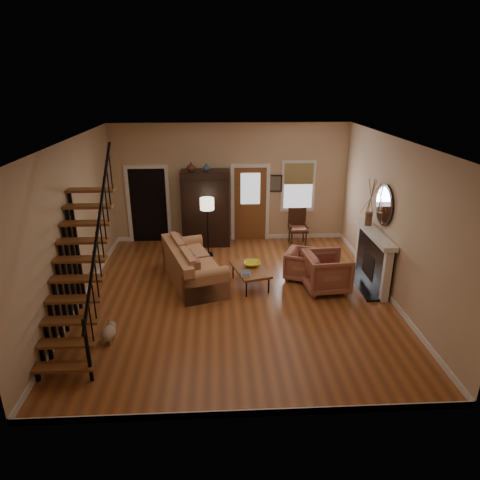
{
  "coord_description": "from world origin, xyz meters",
  "views": [
    {
      "loc": [
        -0.35,
        -8.16,
        4.42
      ],
      "look_at": [
        0.1,
        0.4,
        1.15
      ],
      "focal_mm": 32.0,
      "sensor_mm": 36.0,
      "label": 1
    }
  ],
  "objects_px": {
    "sofa": "(193,265)",
    "coffee_table": "(250,277)",
    "armoire": "(206,208)",
    "armchair_left": "(327,272)",
    "floor_lamp": "(208,227)",
    "side_chair": "(298,228)",
    "armchair_right": "(303,265)"
  },
  "relations": [
    {
      "from": "armchair_left",
      "to": "side_chair",
      "type": "distance_m",
      "value": 2.74
    },
    {
      "from": "sofa",
      "to": "floor_lamp",
      "type": "bearing_deg",
      "value": 60.64
    },
    {
      "from": "armoire",
      "to": "sofa",
      "type": "distance_m",
      "value": 2.46
    },
    {
      "from": "armchair_left",
      "to": "floor_lamp",
      "type": "height_order",
      "value": "floor_lamp"
    },
    {
      "from": "side_chair",
      "to": "sofa",
      "type": "bearing_deg",
      "value": -142.24
    },
    {
      "from": "sofa",
      "to": "coffee_table",
      "type": "bearing_deg",
      "value": -30.2
    },
    {
      "from": "coffee_table",
      "to": "armchair_right",
      "type": "height_order",
      "value": "armchair_right"
    },
    {
      "from": "coffee_table",
      "to": "floor_lamp",
      "type": "distance_m",
      "value": 2.14
    },
    {
      "from": "armchair_left",
      "to": "coffee_table",
      "type": "bearing_deg",
      "value": 75.36
    },
    {
      "from": "armchair_right",
      "to": "side_chair",
      "type": "relative_size",
      "value": 0.75
    },
    {
      "from": "armchair_right",
      "to": "floor_lamp",
      "type": "xyz_separation_m",
      "value": [
        -2.23,
        1.51,
        0.43
      ]
    },
    {
      "from": "sofa",
      "to": "side_chair",
      "type": "bearing_deg",
      "value": 19.71
    },
    {
      "from": "armchair_left",
      "to": "floor_lamp",
      "type": "relative_size",
      "value": 0.6
    },
    {
      "from": "armoire",
      "to": "sofa",
      "type": "xyz_separation_m",
      "value": [
        -0.24,
        -2.36,
        -0.63
      ]
    },
    {
      "from": "coffee_table",
      "to": "armchair_left",
      "type": "height_order",
      "value": "armchair_left"
    },
    {
      "from": "armoire",
      "to": "sofa",
      "type": "bearing_deg",
      "value": -95.91
    },
    {
      "from": "coffee_table",
      "to": "floor_lamp",
      "type": "relative_size",
      "value": 0.7
    },
    {
      "from": "armchair_right",
      "to": "sofa",
      "type": "bearing_deg",
      "value": 114.65
    },
    {
      "from": "armoire",
      "to": "coffee_table",
      "type": "xyz_separation_m",
      "value": [
        1.04,
        -2.64,
        -0.84
      ]
    },
    {
      "from": "sofa",
      "to": "coffee_table",
      "type": "height_order",
      "value": "sofa"
    },
    {
      "from": "floor_lamp",
      "to": "armchair_right",
      "type": "bearing_deg",
      "value": -34.12
    },
    {
      "from": "armoire",
      "to": "armchair_left",
      "type": "xyz_separation_m",
      "value": [
        2.69,
        -2.93,
        -0.62
      ]
    },
    {
      "from": "armchair_left",
      "to": "armchair_right",
      "type": "bearing_deg",
      "value": 29.15
    },
    {
      "from": "coffee_table",
      "to": "floor_lamp",
      "type": "height_order",
      "value": "floor_lamp"
    },
    {
      "from": "sofa",
      "to": "armchair_right",
      "type": "bearing_deg",
      "value": -17.39
    },
    {
      "from": "sofa",
      "to": "armchair_right",
      "type": "xyz_separation_m",
      "value": [
        2.54,
        0.03,
        -0.07
      ]
    },
    {
      "from": "armchair_right",
      "to": "floor_lamp",
      "type": "distance_m",
      "value": 2.73
    },
    {
      "from": "armchair_left",
      "to": "armchair_right",
      "type": "xyz_separation_m",
      "value": [
        -0.4,
        0.6,
        -0.08
      ]
    },
    {
      "from": "coffee_table",
      "to": "armoire",
      "type": "bearing_deg",
      "value": 111.43
    },
    {
      "from": "armoire",
      "to": "floor_lamp",
      "type": "distance_m",
      "value": 0.87
    },
    {
      "from": "side_chair",
      "to": "armoire",
      "type": "bearing_deg",
      "value": 175.52
    },
    {
      "from": "armchair_left",
      "to": "armchair_right",
      "type": "relative_size",
      "value": 1.23
    }
  ]
}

